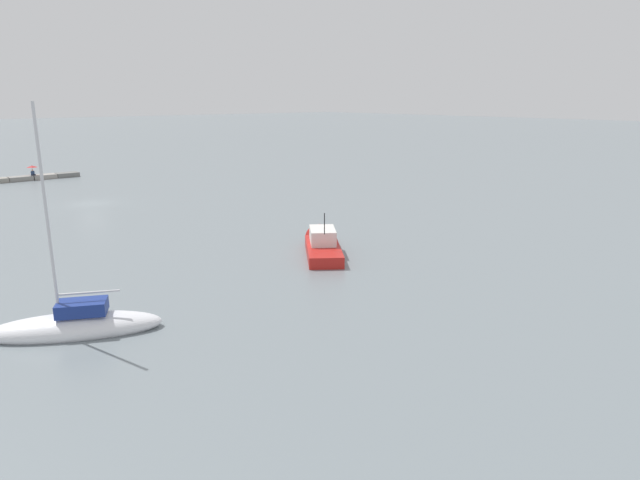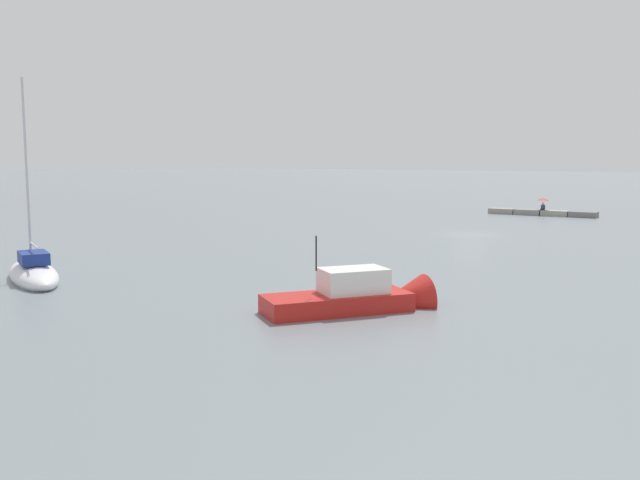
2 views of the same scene
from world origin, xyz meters
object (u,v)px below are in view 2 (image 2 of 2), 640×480
object	(u,v)px
person_seated_blue_left	(543,208)
sailboat_white_mid	(33,273)
motorboat_red_near	(363,300)
umbrella_open_red	(543,199)

from	to	relation	value
person_seated_blue_left	sailboat_white_mid	bearing A→B (deg)	74.99
motorboat_red_near	umbrella_open_red	bearing A→B (deg)	133.20
umbrella_open_red	sailboat_white_mid	bearing A→B (deg)	77.86
umbrella_open_red	motorboat_red_near	xyz separation A→B (m)	(-5.69, 49.08, -1.27)
sailboat_white_mid	motorboat_red_near	distance (m)	17.17
umbrella_open_red	person_seated_blue_left	bearing A→B (deg)	95.91
person_seated_blue_left	umbrella_open_red	world-z (taller)	umbrella_open_red
umbrella_open_red	sailboat_white_mid	distance (m)	53.32
person_seated_blue_left	motorboat_red_near	world-z (taller)	motorboat_red_near
umbrella_open_red	sailboat_white_mid	xyz separation A→B (m)	(11.21, 52.11, -1.31)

